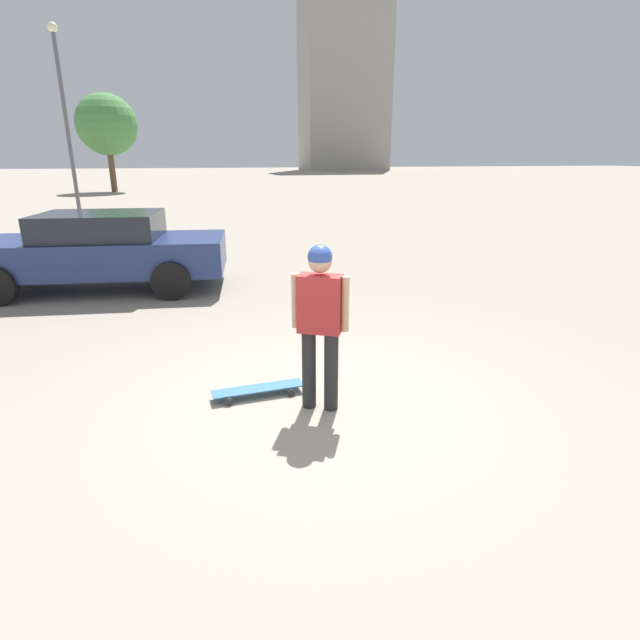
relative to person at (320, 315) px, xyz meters
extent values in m
plane|color=gray|center=(0.00, 0.00, -0.94)|extent=(220.00, 220.00, 0.00)
cylinder|color=#262628|center=(0.09, -0.05, -0.55)|extent=(0.13, 0.13, 0.78)
cylinder|color=#262628|center=(-0.09, 0.05, -0.55)|extent=(0.13, 0.13, 0.78)
cube|color=#B22D2D|center=(0.00, 0.00, 0.10)|extent=(0.44, 0.37, 0.53)
cylinder|color=tan|center=(0.20, -0.11, 0.12)|extent=(0.07, 0.07, 0.51)
cylinder|color=tan|center=(-0.20, 0.11, 0.12)|extent=(0.07, 0.07, 0.51)
sphere|color=tan|center=(0.00, 0.00, 0.49)|extent=(0.21, 0.21, 0.21)
sphere|color=#2D4799|center=(0.00, 0.00, 0.53)|extent=(0.22, 0.22, 0.22)
cube|color=#336693|center=(0.54, -0.40, -0.86)|extent=(0.93, 0.25, 0.01)
cylinder|color=#262628|center=(0.85, -0.27, -0.90)|extent=(0.08, 0.03, 0.08)
cylinder|color=#262628|center=(0.86, -0.49, -0.90)|extent=(0.08, 0.03, 0.08)
cylinder|color=#262628|center=(0.22, -0.31, -0.90)|extent=(0.08, 0.03, 0.08)
cylinder|color=#262628|center=(0.23, -0.53, -0.90)|extent=(0.08, 0.03, 0.08)
cube|color=navy|center=(2.65, -5.40, -0.31)|extent=(4.63, 2.31, 0.61)
cube|color=#1E232D|center=(2.54, -5.39, 0.21)|extent=(2.19, 1.81, 0.44)
cylinder|color=black|center=(3.90, -6.44, -0.62)|extent=(0.67, 0.28, 0.65)
cylinder|color=black|center=(1.40, -4.36, -0.62)|extent=(0.67, 0.28, 0.65)
cylinder|color=black|center=(1.17, -6.08, -0.62)|extent=(0.67, 0.28, 0.65)
cube|color=#9E998E|center=(-27.28, -84.36, 16.43)|extent=(14.23, 9.05, 34.74)
cylinder|color=brown|center=(5.48, -33.79, 0.54)|extent=(0.40, 0.40, 2.96)
sphere|color=#478442|center=(5.48, -33.79, 3.40)|extent=(3.94, 3.94, 3.94)
cone|color=orange|center=(1.30, -4.67, -0.61)|extent=(0.28, 0.28, 0.65)
cylinder|color=#59595E|center=(4.31, -13.65, 1.94)|extent=(0.12, 0.12, 5.75)
sphere|color=beige|center=(4.31, -13.65, 4.93)|extent=(0.28, 0.28, 0.28)
camera|label=1|loc=(1.14, 4.17, 1.37)|focal=28.00mm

